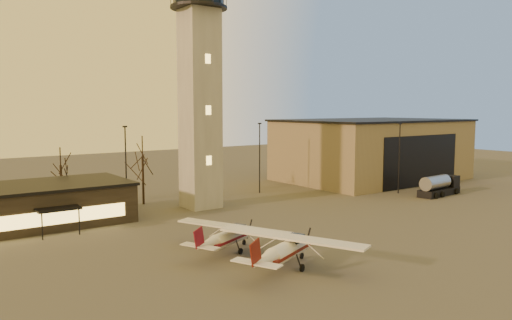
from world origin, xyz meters
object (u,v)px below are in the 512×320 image
Objects in this scene: hangar at (372,149)px; control_tower at (200,74)px; cessna_front at (289,252)px; cessna_rear at (231,239)px; terminal at (2,208)px; fuel_truck at (439,187)px.

control_tower is at bearing -173.69° from hangar.
cessna_rear is (-1.22, 6.29, -0.12)m from cessna_front.
control_tower reaches higher than cessna_front.
hangar is 1.20× the size of terminal.
terminal reaches higher than fuel_truck.
fuel_truck is at bearing -106.20° from hangar.
cessna_front is (15.77, -26.40, -1.00)m from terminal.
terminal is (-57.99, -2.00, -3.00)m from hangar.
terminal is (-21.99, 1.98, -14.17)m from control_tower.
control_tower is 26.24m from terminal.
terminal is 2.38× the size of cessna_rear.
fuel_truck is at bearing -15.20° from terminal.
hangar reaches higher than cessna_front.
hangar reaches higher than fuel_truck.
cessna_rear is 39.07m from fuel_truck.
hangar is 3.84× the size of fuel_truck.
terminal reaches higher than cessna_rear.
fuel_truck is at bearing -15.41° from cessna_rear.
hangar is at bearing 6.31° from control_tower.
hangar is 17.60m from fuel_truck.
terminal is 3.19× the size of fuel_truck.
cessna_rear is at bearing -54.11° from terminal.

